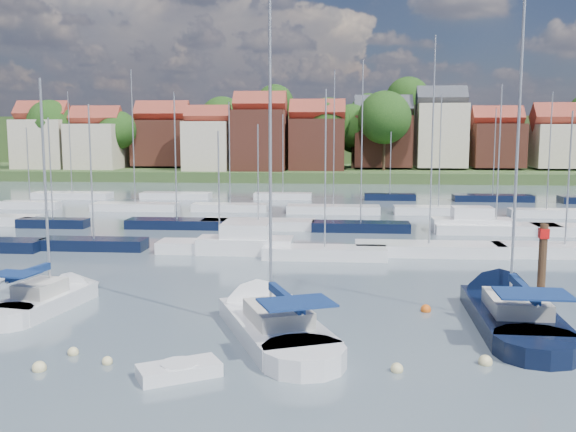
# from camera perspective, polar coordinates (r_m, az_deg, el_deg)

# --- Properties ---
(ground) EXTENTS (260.00, 260.00, 0.00)m
(ground) POSITION_cam_1_polar(r_m,az_deg,el_deg) (67.01, 3.31, -0.15)
(ground) COLOR #4B5966
(ground) RESTS_ON ground
(sailboat_left) EXTENTS (3.98, 9.48, 12.63)m
(sailboat_left) POSITION_cam_1_polar(r_m,az_deg,el_deg) (35.99, -19.90, -6.87)
(sailboat_left) COLOR silver
(sailboat_left) RESTS_ON ground
(sailboat_centre) EXTENTS (7.96, 12.93, 17.09)m
(sailboat_centre) POSITION_cam_1_polar(r_m,az_deg,el_deg) (30.48, -2.11, -9.06)
(sailboat_centre) COLOR silver
(sailboat_centre) RESTS_ON ground
(sailboat_navy) EXTENTS (3.83, 13.43, 18.41)m
(sailboat_navy) POSITION_cam_1_polar(r_m,az_deg,el_deg) (34.05, 18.63, -7.67)
(sailboat_navy) COLOR black
(sailboat_navy) RESTS_ON ground
(tender) EXTENTS (3.29, 2.71, 0.65)m
(tender) POSITION_cam_1_polar(r_m,az_deg,el_deg) (24.83, -9.66, -13.38)
(tender) COLOR silver
(tender) RESTS_ON ground
(timber_piling) EXTENTS (0.40, 0.40, 7.20)m
(timber_piling) POSITION_cam_1_polar(r_m,az_deg,el_deg) (31.46, 21.52, -6.76)
(timber_piling) COLOR #4C331E
(timber_piling) RESTS_ON ground
(buoy_b) EXTENTS (0.42, 0.42, 0.42)m
(buoy_b) POSITION_cam_1_polar(r_m,az_deg,el_deg) (26.78, -15.76, -12.54)
(buoy_b) COLOR beige
(buoy_b) RESTS_ON ground
(buoy_c) EXTENTS (0.45, 0.45, 0.45)m
(buoy_c) POSITION_cam_1_polar(r_m,az_deg,el_deg) (28.20, -18.55, -11.61)
(buoy_c) COLOR beige
(buoy_c) RESTS_ON ground
(buoy_d) EXTENTS (0.48, 0.48, 0.48)m
(buoy_d) POSITION_cam_1_polar(r_m,az_deg,el_deg) (25.42, 9.65, -13.47)
(buoy_d) COLOR beige
(buoy_d) RESTS_ON ground
(buoy_e) EXTENTS (0.53, 0.53, 0.53)m
(buoy_e) POSITION_cam_1_polar(r_m,az_deg,el_deg) (33.50, 12.15, -8.30)
(buoy_e) COLOR #D85914
(buoy_e) RESTS_ON ground
(buoy_f) EXTENTS (0.55, 0.55, 0.55)m
(buoy_f) POSITION_cam_1_polar(r_m,az_deg,el_deg) (26.92, 17.12, -12.48)
(buoy_f) COLOR beige
(buoy_f) RESTS_ON ground
(buoy_h) EXTENTS (0.54, 0.54, 0.54)m
(buoy_h) POSITION_cam_1_polar(r_m,az_deg,el_deg) (26.91, -21.23, -12.68)
(buoy_h) COLOR beige
(buoy_h) RESTS_ON ground
(marina_field) EXTENTS (79.62, 41.41, 15.93)m
(marina_field) POSITION_cam_1_polar(r_m,az_deg,el_deg) (62.12, 4.93, -0.38)
(marina_field) COLOR silver
(marina_field) RESTS_ON ground
(far_shore_town) EXTENTS (212.46, 90.00, 22.27)m
(far_shore_town) POSITION_cam_1_polar(r_m,az_deg,el_deg) (159.09, 5.16, 6.04)
(far_shore_town) COLOR #394B25
(far_shore_town) RESTS_ON ground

